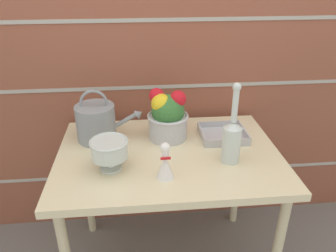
# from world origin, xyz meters

# --- Properties ---
(brick_wall) EXTENTS (3.60, 0.08, 2.20)m
(brick_wall) POSITION_xyz_m (0.00, 0.45, 1.10)
(brick_wall) COLOR brown
(brick_wall) RESTS_ON ground_plane
(patio_table) EXTENTS (1.04, 0.73, 0.74)m
(patio_table) POSITION_xyz_m (0.00, 0.00, 0.66)
(patio_table) COLOR beige
(patio_table) RESTS_ON ground_plane
(watering_can) EXTENTS (0.34, 0.19, 0.27)m
(watering_can) POSITION_xyz_m (-0.34, 0.16, 0.84)
(watering_can) COLOR gray
(watering_can) RESTS_ON patio_table
(crystal_pedestal_bowl) EXTENTS (0.16, 0.16, 0.14)m
(crystal_pedestal_bowl) POSITION_xyz_m (-0.26, -0.12, 0.84)
(crystal_pedestal_bowl) COLOR silver
(crystal_pedestal_bowl) RESTS_ON patio_table
(flower_planter) EXTENTS (0.21, 0.21, 0.26)m
(flower_planter) POSITION_xyz_m (0.01, 0.15, 0.86)
(flower_planter) COLOR #BCBCC1
(flower_planter) RESTS_ON patio_table
(glass_decanter) EXTENTS (0.08, 0.08, 0.37)m
(glass_decanter) POSITION_xyz_m (0.27, -0.10, 0.86)
(glass_decanter) COLOR silver
(glass_decanter) RESTS_ON patio_table
(figurine_vase) EXTENTS (0.07, 0.07, 0.16)m
(figurine_vase) POSITION_xyz_m (-0.03, -0.20, 0.81)
(figurine_vase) COLOR white
(figurine_vase) RESTS_ON patio_table
(wire_tray) EXTENTS (0.23, 0.21, 0.04)m
(wire_tray) POSITION_xyz_m (0.29, 0.12, 0.75)
(wire_tray) COLOR #B7B7BC
(wire_tray) RESTS_ON patio_table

